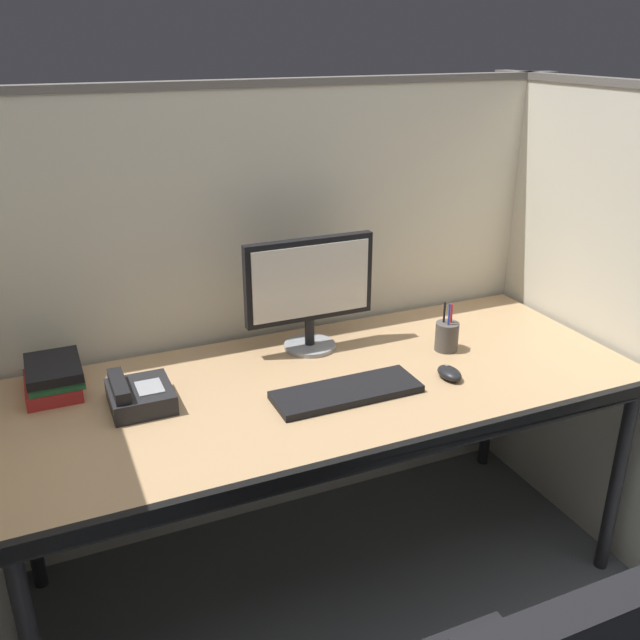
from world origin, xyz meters
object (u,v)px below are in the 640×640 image
at_px(desk, 328,398).
at_px(desk_phone, 139,395).
at_px(monitor_center, 310,287).
at_px(computer_mouse, 449,373).
at_px(keyboard_main, 347,392).
at_px(pen_cup, 447,336).
at_px(book_stack, 53,377).

distance_m(desk, desk_phone, 0.55).
bearing_deg(monitor_center, desk, -100.41).
bearing_deg(monitor_center, computer_mouse, -50.67).
relative_size(keyboard_main, pen_cup, 2.57).
xyz_separation_m(keyboard_main, pen_cup, (0.43, 0.15, 0.04)).
bearing_deg(keyboard_main, desk_phone, 162.41).
bearing_deg(pen_cup, computer_mouse, -120.35).
xyz_separation_m(monitor_center, pen_cup, (0.40, -0.19, -0.17)).
bearing_deg(computer_mouse, desk, 161.45).
distance_m(monitor_center, computer_mouse, 0.52).
height_order(monitor_center, computer_mouse, monitor_center).
height_order(monitor_center, book_stack, monitor_center).
xyz_separation_m(computer_mouse, book_stack, (-1.10, 0.39, 0.03)).
height_order(monitor_center, desk_phone, monitor_center).
xyz_separation_m(desk, keyboard_main, (0.02, -0.09, 0.06)).
bearing_deg(computer_mouse, pen_cup, 59.65).
xyz_separation_m(desk, computer_mouse, (0.35, -0.12, 0.07)).
xyz_separation_m(monitor_center, keyboard_main, (-0.03, -0.34, -0.20)).
bearing_deg(computer_mouse, monitor_center, 129.33).
bearing_deg(desk, desk_phone, 170.74).
xyz_separation_m(desk, pen_cup, (0.45, 0.06, 0.10)).
distance_m(pen_cup, desk_phone, 0.99).
bearing_deg(pen_cup, monitor_center, 154.66).
xyz_separation_m(desk, monitor_center, (0.05, 0.25, 0.27)).
distance_m(desk, monitor_center, 0.37).
relative_size(desk, book_stack, 8.67).
height_order(desk, desk_phone, desk_phone).
distance_m(computer_mouse, book_stack, 1.16).
bearing_deg(monitor_center, desk_phone, -164.42).
xyz_separation_m(monitor_center, desk_phone, (-0.59, -0.16, -0.18)).
distance_m(computer_mouse, pen_cup, 0.21).
bearing_deg(desk, monitor_center, 79.59).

